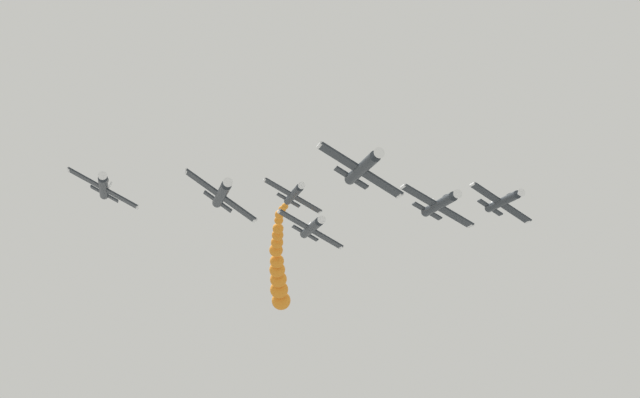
# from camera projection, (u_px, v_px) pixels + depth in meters

# --- Properties ---
(airplane_lead) EXTENTS (8.49, 10.35, 5.04)m
(airplane_lead) POSITION_uv_depth(u_px,v_px,m) (363.00, 168.00, 80.30)
(airplane_lead) COLOR #23282D
(airplane_left_inner) EXTENTS (8.64, 10.35, 4.75)m
(airplane_left_inner) POSITION_uv_depth(u_px,v_px,m) (440.00, 204.00, 96.52)
(airplane_left_inner) COLOR #23282D
(airplane_right_inner) EXTENTS (8.15, 10.35, 5.62)m
(airplane_right_inner) POSITION_uv_depth(u_px,v_px,m) (222.00, 194.00, 90.89)
(airplane_right_inner) COLOR #23282D
(airplane_left_outer) EXTENTS (8.60, 10.35, 4.82)m
(airplane_left_outer) POSITION_uv_depth(u_px,v_px,m) (312.00, 228.00, 106.14)
(airplane_left_outer) COLOR #23282D
(airplane_right_outer) EXTENTS (8.38, 10.35, 5.23)m
(airplane_right_outer) POSITION_uv_depth(u_px,v_px,m) (503.00, 201.00, 112.19)
(airplane_right_outer) COLOR #23282D
(airplane_trailing) EXTENTS (8.67, 10.35, 4.68)m
(airplane_trailing) POSITION_uv_depth(u_px,v_px,m) (104.00, 186.00, 99.64)
(airplane_trailing) COLOR #23282D
(airplane_high_slot) EXTENTS (8.61, 10.35, 4.81)m
(airplane_high_slot) POSITION_uv_depth(u_px,v_px,m) (294.00, 194.00, 119.20)
(airplane_high_slot) COLOR #23282D
(smoke_trail_high_slot) EXTENTS (7.13, 30.31, 13.67)m
(smoke_trail_high_slot) POSITION_uv_depth(u_px,v_px,m) (279.00, 274.00, 145.79)
(smoke_trail_high_slot) COLOR orange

